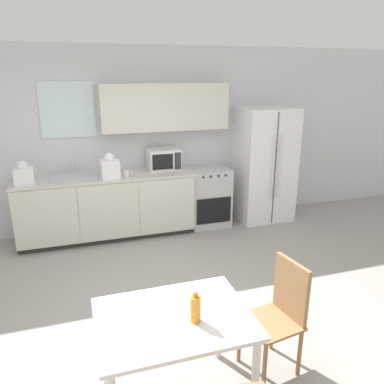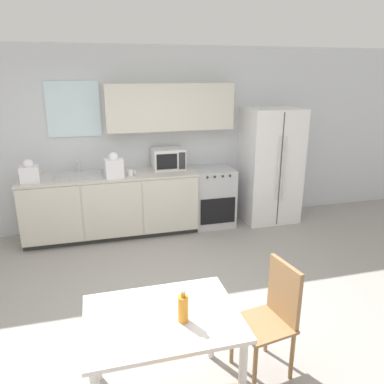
% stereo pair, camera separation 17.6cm
% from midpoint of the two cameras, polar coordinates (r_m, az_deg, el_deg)
% --- Properties ---
extents(ground_plane, '(12.00, 12.00, 0.00)m').
position_cam_midpoint_polar(ground_plane, '(4.01, -2.59, -17.59)').
color(ground_plane, gray).
extents(wall_back, '(12.00, 0.38, 2.70)m').
position_cam_midpoint_polar(wall_back, '(5.71, -7.24, 8.74)').
color(wall_back, silver).
rests_on(wall_back, ground_plane).
extents(kitchen_counter, '(2.48, 0.68, 0.93)m').
position_cam_midpoint_polar(kitchen_counter, '(5.59, -11.24, -1.93)').
color(kitchen_counter, '#333333').
rests_on(kitchen_counter, ground_plane).
extents(oven_range, '(0.62, 0.62, 0.91)m').
position_cam_midpoint_polar(oven_range, '(5.90, 3.91, -0.69)').
color(oven_range, '#B7BABC').
rests_on(oven_range, ground_plane).
extents(refrigerator, '(0.85, 0.71, 1.80)m').
position_cam_midpoint_polar(refrigerator, '(6.12, 12.67, 3.93)').
color(refrigerator, white).
rests_on(refrigerator, ground_plane).
extents(kitchen_sink, '(0.63, 0.46, 0.23)m').
position_cam_midpoint_polar(kitchen_sink, '(5.45, -16.00, 2.44)').
color(kitchen_sink, '#B7BABC').
rests_on(kitchen_sink, kitchen_counter).
extents(microwave, '(0.47, 0.38, 0.31)m').
position_cam_midpoint_polar(microwave, '(5.64, -2.74, 5.08)').
color(microwave, silver).
rests_on(microwave, kitchen_counter).
extents(coffee_mug, '(0.11, 0.08, 0.09)m').
position_cam_midpoint_polar(coffee_mug, '(5.32, -8.35, 2.92)').
color(coffee_mug, white).
rests_on(coffee_mug, kitchen_counter).
extents(grocery_bag_0, '(0.26, 0.23, 0.31)m').
position_cam_midpoint_polar(grocery_bag_0, '(5.34, -22.70, 2.75)').
color(grocery_bag_0, white).
rests_on(grocery_bag_0, kitchen_counter).
extents(grocery_bag_1, '(0.26, 0.23, 0.36)m').
position_cam_midpoint_polar(grocery_bag_1, '(5.24, -10.87, 3.80)').
color(grocery_bag_1, white).
rests_on(grocery_bag_1, kitchen_counter).
extents(dining_table, '(1.05, 0.79, 0.73)m').
position_cam_midpoint_polar(dining_table, '(2.76, -2.55, -20.21)').
color(dining_table, white).
rests_on(dining_table, ground_plane).
extents(dining_chair_side, '(0.46, 0.46, 0.93)m').
position_cam_midpoint_polar(dining_chair_side, '(3.16, 14.02, -17.17)').
color(dining_chair_side, '#997047').
rests_on(dining_chair_side, ground_plane).
extents(drink_bottle, '(0.07, 0.07, 0.24)m').
position_cam_midpoint_polar(drink_bottle, '(2.59, 0.68, -17.25)').
color(drink_bottle, orange).
rests_on(drink_bottle, dining_table).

